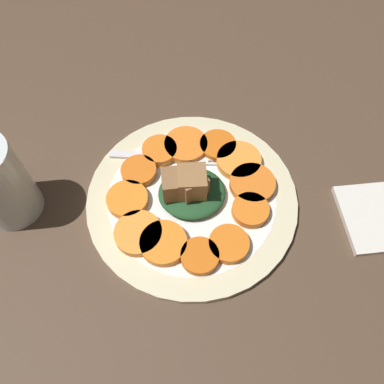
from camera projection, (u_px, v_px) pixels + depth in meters
The scene contains 16 objects.
table_slab at pixel (192, 203), 53.35cm from camera, with size 120.00×120.00×2.00cm, color #4C3828.
plate at pixel (192, 198), 52.04cm from camera, with size 29.08×29.08×1.05cm.
carrot_slice_0 at pixel (138, 233), 48.02cm from camera, with size 6.19×6.19×1.18cm, color orange.
carrot_slice_1 at pixel (164, 243), 47.31cm from camera, with size 6.03×6.03×1.18cm, color orange.
carrot_slice_2 at pixel (199, 256), 46.41cm from camera, with size 4.83×4.83×1.18cm, color #D66014.
carrot_slice_3 at pixel (229, 244), 47.25cm from camera, with size 5.16×5.16×1.18cm, color orange.
carrot_slice_4 at pixel (250, 210), 49.73cm from camera, with size 4.98×4.98×1.18cm, color orange.
carrot_slice_5 at pixel (252, 184), 51.85cm from camera, with size 6.34×6.34×1.18cm, color orange.
carrot_slice_6 at pixel (239, 161), 53.85cm from camera, with size 6.42×6.42×1.18cm, color orange.
carrot_slice_7 at pixel (218, 146), 55.25cm from camera, with size 5.35×5.35×1.18cm, color orange.
carrot_slice_8 at pixel (183, 145), 55.26cm from camera, with size 6.40×6.40×1.18cm, color orange.
carrot_slice_9 at pixel (160, 150), 54.79cm from camera, with size 5.12×5.12×1.18cm, color orange.
carrot_slice_10 at pixel (139, 171), 52.93cm from camera, with size 5.02×5.02×1.18cm, color orange.
carrot_slice_11 at pixel (127, 200), 50.53cm from camera, with size 5.62×5.62×1.18cm, color orange.
center_pile at pixel (189, 187), 49.71cm from camera, with size 9.19×8.27×5.36cm.
fork at pixel (180, 157), 54.65cm from camera, with size 19.64×4.86×0.40cm.
Camera 1 is at (2.78, 25.76, 47.66)cm, focal length 35.00 mm.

